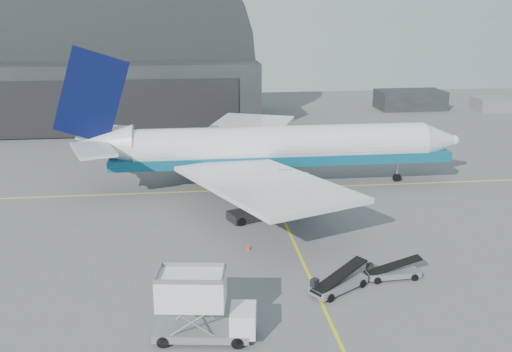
{
  "coord_description": "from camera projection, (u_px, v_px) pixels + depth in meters",
  "views": [
    {
      "loc": [
        -9.45,
        -45.75,
        21.58
      ],
      "look_at": [
        -2.77,
        10.72,
        4.5
      ],
      "focal_mm": 40.0,
      "sensor_mm": 36.0,
      "label": 1
    }
  ],
  "objects": [
    {
      "name": "ground",
      "position": [
        301.0,
        258.0,
        50.78
      ],
      "size": [
        200.0,
        200.0,
        0.0
      ],
      "primitive_type": "plane",
      "color": "#565659",
      "rests_on": "ground"
    },
    {
      "name": "belt_loader_a",
      "position": [
        338.0,
        284.0,
        44.69
      ],
      "size": [
        5.18,
        4.17,
        2.05
      ],
      "rotation": [
        0.0,
        0.0,
        0.57
      ],
      "color": "gray",
      "rests_on": "ground"
    },
    {
      "name": "hangar",
      "position": [
        121.0,
        72.0,
        107.33
      ],
      "size": [
        50.0,
        28.3,
        28.0
      ],
      "color": "black",
      "rests_on": "ground"
    },
    {
      "name": "airliner",
      "position": [
        266.0,
        148.0,
        69.51
      ],
      "size": [
        49.6,
        48.09,
        17.41
      ],
      "color": "white",
      "rests_on": "ground"
    },
    {
      "name": "distant_bldg_a",
      "position": [
        409.0,
        109.0,
        123.54
      ],
      "size": [
        14.0,
        8.0,
        4.0
      ],
      "primitive_type": "cube",
      "color": "black",
      "rests_on": "ground"
    },
    {
      "name": "pushback_tug",
      "position": [
        250.0,
        213.0,
        59.54
      ],
      "size": [
        4.7,
        3.72,
        1.92
      ],
      "rotation": [
        0.0,
        0.0,
        0.39
      ],
      "color": "black",
      "rests_on": "ground"
    },
    {
      "name": "taxi_lines",
      "position": [
        279.0,
        209.0,
        62.83
      ],
      "size": [
        80.0,
        42.12,
        0.02
      ],
      "color": "yellow",
      "rests_on": "ground"
    },
    {
      "name": "catering_truck",
      "position": [
        201.0,
        307.0,
        37.8
      ],
      "size": [
        7.09,
        3.44,
        4.68
      ],
      "rotation": [
        0.0,
        0.0,
        -0.14
      ],
      "color": "gray",
      "rests_on": "ground"
    },
    {
      "name": "distant_bldg_b",
      "position": [
        493.0,
        110.0,
        121.65
      ],
      "size": [
        8.0,
        6.0,
        2.8
      ],
      "primitive_type": "cube",
      "color": "gray",
      "rests_on": "ground"
    },
    {
      "name": "traffic_cone",
      "position": [
        248.0,
        247.0,
        52.35
      ],
      "size": [
        0.37,
        0.37,
        0.53
      ],
      "color": "#F03A07",
      "rests_on": "ground"
    },
    {
      "name": "belt_loader_b",
      "position": [
        392.0,
        272.0,
        46.77
      ],
      "size": [
        4.74,
        1.86,
        1.79
      ],
      "rotation": [
        0.0,
        0.0,
        0.06
      ],
      "color": "gray",
      "rests_on": "ground"
    }
  ]
}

